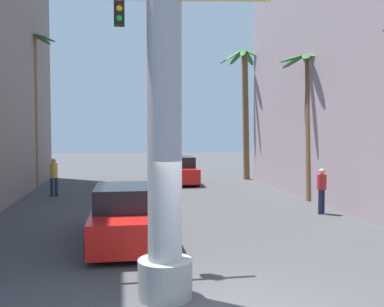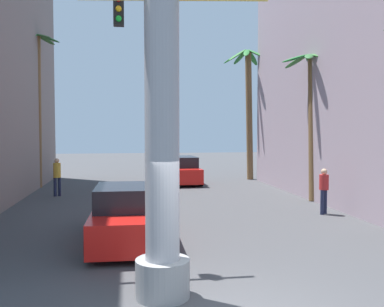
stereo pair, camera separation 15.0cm
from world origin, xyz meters
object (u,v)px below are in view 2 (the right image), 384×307
object	(u,v)px
car_far	(181,171)
palm_tree_mid_right	(312,111)
palm_tree_far_right	(249,99)
palm_tree_far_left	(38,89)
pedestrian_far_left	(57,174)
pedestrian_mid_right	(324,188)
car_lead	(130,215)

from	to	relation	value
car_far	palm_tree_mid_right	size ratio (longest dim) A/B	0.68
palm_tree_far_right	palm_tree_mid_right	size ratio (longest dim) A/B	1.27
palm_tree_far_left	pedestrian_far_left	bearing A→B (deg)	-66.67
palm_tree_mid_right	pedestrian_mid_right	distance (m)	4.33
palm_tree_far_left	pedestrian_mid_right	world-z (taller)	palm_tree_far_left
car_lead	pedestrian_mid_right	size ratio (longest dim) A/B	3.06
car_far	palm_tree_far_left	bearing A→B (deg)	-175.09
car_lead	palm_tree_far_left	size ratio (longest dim) A/B	0.62
car_lead	pedestrian_mid_right	world-z (taller)	pedestrian_mid_right
car_lead	pedestrian_far_left	world-z (taller)	pedestrian_far_left
car_lead	palm_tree_far_left	world-z (taller)	palm_tree_far_left
palm_tree_mid_right	car_far	bearing A→B (deg)	124.95
car_lead	pedestrian_far_left	bearing A→B (deg)	110.85
pedestrian_mid_right	pedestrian_far_left	bearing A→B (deg)	149.94
car_lead	car_far	distance (m)	13.03
pedestrian_far_left	car_lead	bearing A→B (deg)	-69.15
car_far	pedestrian_mid_right	bearing A→B (deg)	-68.31
pedestrian_far_left	pedestrian_mid_right	bearing A→B (deg)	-30.06
car_far	pedestrian_mid_right	distance (m)	10.75
car_lead	car_far	size ratio (longest dim) A/B	1.17
car_far	palm_tree_mid_right	xyz separation A→B (m)	(4.84, -6.93, 3.18)
palm_tree_far_left	pedestrian_far_left	world-z (taller)	palm_tree_far_left
car_far	palm_tree_mid_right	bearing A→B (deg)	-55.05
car_far	palm_tree_mid_right	distance (m)	9.04
palm_tree_far_left	pedestrian_far_left	xyz separation A→B (m)	(1.44, -3.35, -4.22)
car_far	palm_tree_far_left	world-z (taller)	palm_tree_far_left
car_lead	palm_tree_far_right	size ratio (longest dim) A/B	0.63
palm_tree_far_left	palm_tree_far_right	bearing A→B (deg)	9.97
pedestrian_mid_right	car_lead	bearing A→B (deg)	-159.11
palm_tree_far_right	pedestrian_mid_right	xyz separation A→B (m)	(-0.47, -11.47, -4.06)
pedestrian_mid_right	palm_tree_far_right	bearing A→B (deg)	87.66
palm_tree_far_right	pedestrian_far_left	size ratio (longest dim) A/B	4.61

